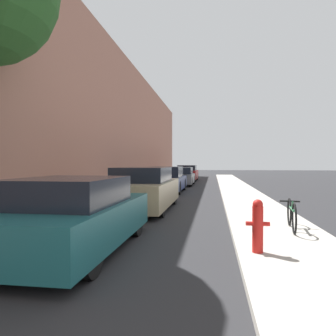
# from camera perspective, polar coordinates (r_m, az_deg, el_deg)

# --- Properties ---
(ground_plane) EXTENTS (120.00, 120.00, 0.00)m
(ground_plane) POSITION_cam_1_polar(r_m,az_deg,el_deg) (14.88, 2.50, -5.24)
(ground_plane) COLOR #28282B
(sidewalk_left) EXTENTS (2.00, 52.00, 0.12)m
(sidewalk_left) POSITION_cam_1_polar(r_m,az_deg,el_deg) (15.44, -8.30, -4.80)
(sidewalk_left) COLOR #ADA89E
(sidewalk_left) RESTS_ON ground
(sidewalk_right) EXTENTS (2.00, 52.00, 0.12)m
(sidewalk_right) POSITION_cam_1_polar(r_m,az_deg,el_deg) (14.87, 13.73, -5.04)
(sidewalk_right) COLOR #ADA89E
(sidewalk_right) RESTS_ON ground
(building_facade_left) EXTENTS (0.70, 52.00, 8.31)m
(building_facade_left) POSITION_cam_1_polar(r_m,az_deg,el_deg) (16.02, -13.04, 10.07)
(building_facade_left) COLOR tan
(building_facade_left) RESTS_ON ground
(parked_car_teal) EXTENTS (1.86, 4.07, 1.33)m
(parked_car_teal) POSITION_cam_1_polar(r_m,az_deg,el_deg) (5.88, -17.19, -8.41)
(parked_car_teal) COLOR black
(parked_car_teal) RESTS_ON ground
(parked_car_champagne) EXTENTS (1.84, 4.68, 1.45)m
(parked_car_champagne) POSITION_cam_1_polar(r_m,az_deg,el_deg) (10.62, -4.44, -3.95)
(parked_car_champagne) COLOR black
(parked_car_champagne) RESTS_ON ground
(parked_car_navy) EXTENTS (1.76, 4.55, 1.40)m
(parked_car_navy) POSITION_cam_1_polar(r_m,az_deg,el_deg) (16.91, -0.19, -2.24)
(parked_car_navy) COLOR black
(parked_car_navy) RESTS_ON ground
(parked_car_grey) EXTENTS (1.83, 4.31, 1.30)m
(parked_car_grey) POSITION_cam_1_polar(r_m,az_deg,el_deg) (22.40, 2.37, -1.59)
(parked_car_grey) COLOR black
(parked_car_grey) RESTS_ON ground
(parked_car_red) EXTENTS (1.80, 4.69, 1.42)m
(parked_car_red) POSITION_cam_1_polar(r_m,az_deg,el_deg) (28.41, 3.59, -0.96)
(parked_car_red) COLOR black
(parked_car_red) RESTS_ON ground
(fire_hydrant) EXTENTS (0.38, 0.18, 0.87)m
(fire_hydrant) POSITION_cam_1_polar(r_m,az_deg,el_deg) (5.34, 16.22, -10.08)
(fire_hydrant) COLOR red
(fire_hydrant) RESTS_ON sidewalk_right
(bicycle) EXTENTS (0.44, 1.57, 0.64)m
(bicycle) POSITION_cam_1_polar(r_m,az_deg,el_deg) (7.39, 21.84, -7.97)
(bicycle) COLOR black
(bicycle) RESTS_ON sidewalk_right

